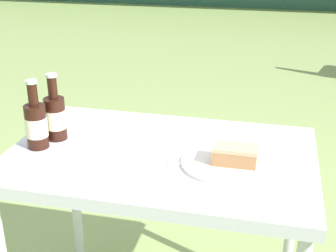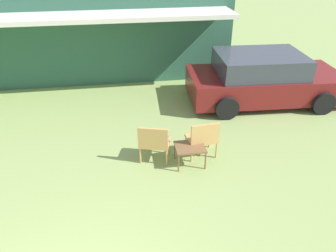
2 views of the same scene
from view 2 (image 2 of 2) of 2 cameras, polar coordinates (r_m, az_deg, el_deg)
The scene contains 5 objects.
cabin_building at distance 12.23m, azimuth -18.53°, elevation 15.93°, with size 10.98×5.23×2.68m.
parked_car at distance 9.45m, azimuth 16.17°, elevation 7.88°, with size 4.21×2.20×1.37m.
wicker_chair_cushioned at distance 6.64m, azimuth -2.41°, elevation -2.61°, with size 0.70×0.61×0.85m.
wicker_chair_plain at distance 6.78m, azimuth 6.09°, elevation -1.94°, with size 0.64×0.52×0.85m.
garden_side_table at distance 6.59m, azimuth 3.86°, elevation -3.87°, with size 0.60×0.50×0.43m.
Camera 2 is at (0.97, -2.13, 4.07)m, focal length 35.00 mm.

